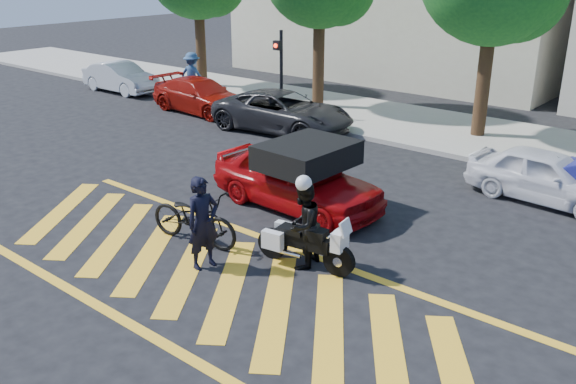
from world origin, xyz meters
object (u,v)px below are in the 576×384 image
Objects in this scene: officer_moto at (303,225)px; parked_mid_left at (283,112)px; parked_mid_right at (547,176)px; officer_bike at (203,223)px; parked_far_left at (121,77)px; parked_left at (201,96)px; bicycle at (194,217)px; red_convertible at (297,178)px; police_motorcycle at (304,243)px.

parked_mid_left is at bearing -146.59° from officer_moto.
parked_mid_left is 1.30× the size of parked_mid_right.
officer_bike reaches higher than parked_far_left.
parked_left is (-10.72, 7.37, -0.21)m from officer_moto.
bicycle is 0.48× the size of parked_left.
parked_left is at bearing 62.10° from red_convertible.
bicycle is 11.55m from parked_left.
parked_mid_left is at bearing 42.51° from officer_bike.
parked_left is (-8.35, 7.98, 0.08)m from bicycle.
parked_mid_left reaches higher than parked_far_left.
officer_bike is 9.87m from parked_mid_left.
officer_bike is 1.07× the size of officer_moto.
bicycle is 8.46m from parked_mid_right.
red_convertible is 0.89× the size of parked_mid_left.
officer_bike reaches higher than bicycle.
parked_far_left is at bearing 50.69° from bicycle.
red_convertible reaches higher than parked_mid_left.
officer_moto is 9.75m from parked_mid_left.
officer_bike is at bearing -155.60° from parked_mid_left.
parked_left is 13.21m from parked_mid_right.
officer_bike is 1.93m from police_motorcycle.
red_convertible reaches higher than parked_far_left.
police_motorcycle is 0.47× the size of parked_left.
bicycle is 0.49× the size of red_convertible.
parked_far_left is at bearing 70.25° from officer_bike.
officer_bike is at bearing -58.45° from officer_moto.
officer_moto is at bearing 152.00° from police_motorcycle.
officer_moto is at bearing -144.65° from parked_mid_left.
officer_bike is 0.88× the size of police_motorcycle.
parked_mid_right is at bearing -94.73° from parked_far_left.
parked_left is at bearing -133.15° from officer_moto.
officer_bike is at bearing -148.84° from police_motorcycle.
parked_mid_right is at bearing -44.42° from red_convertible.
bicycle is 0.57× the size of parked_mid_right.
parked_mid_right is (8.98, -0.90, -0.04)m from parked_mid_left.
parked_mid_left is at bearing 123.45° from police_motorcycle.
bicycle is 8.88m from parked_mid_left.
police_motorcycle is 2.97m from red_convertible.
parked_mid_right is (2.46, 6.34, -0.21)m from officer_moto.
parked_left is (-9.28, 8.58, -0.27)m from officer_bike.
police_motorcycle is at bearing -122.47° from parked_left.
officer_moto is at bearing -122.49° from parked_left.
officer_bike reaches higher than red_convertible.
parked_left is 0.90× the size of parked_mid_left.
parked_mid_right reaches higher than parked_left.
parked_left is (-8.79, 5.14, -0.10)m from red_convertible.
parked_mid_left is 9.03m from parked_mid_right.
parked_left is at bearing 136.87° from police_motorcycle.
parked_left reaches higher than bicycle.
parked_mid_left is (-6.53, 7.24, -0.17)m from officer_moto.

